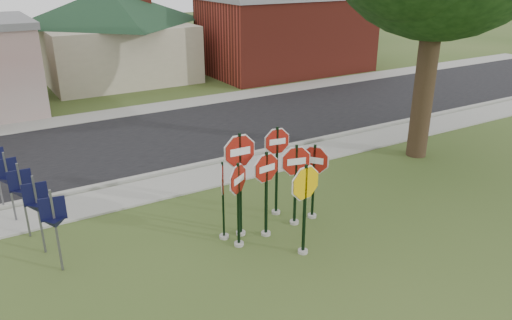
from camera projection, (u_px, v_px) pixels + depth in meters
ground at (306, 259)px, 11.72m from camera, size 120.00×120.00×0.00m
sidewalk_near at (205, 178)px, 16.09m from camera, size 60.00×1.60×0.06m
road at (156, 139)px, 19.68m from camera, size 60.00×7.00×0.04m
sidewalk_far at (123, 113)px, 23.11m from camera, size 60.00×1.60×0.06m
curb at (192, 167)px, 16.88m from camera, size 60.00×0.20×0.14m
stop_sign_center at (266, 183)px, 12.25m from camera, size 1.03×0.24×2.37m
stop_sign_yellow at (305, 198)px, 11.45m from camera, size 1.13×0.24×2.40m
stop_sign_left at (238, 195)px, 11.80m from camera, size 0.86×0.55×2.29m
stop_sign_right at (296, 174)px, 12.81m from camera, size 1.07×0.27×2.34m
stop_sign_back_right at (277, 160)px, 13.28m from camera, size 0.98×0.24×2.62m
stop_sign_back_left at (240, 169)px, 12.13m from camera, size 1.15×0.24×2.86m
stop_sign_far_right at (314, 172)px, 13.18m from camera, size 0.64×0.87×2.22m
stop_sign_far_left at (223, 191)px, 12.16m from camera, size 0.52×0.95×2.18m
route_sign_row at (22, 193)px, 12.27m from camera, size 1.43×4.63×2.00m
building_house at (111, 16)px, 28.87m from camera, size 11.60×11.60×6.20m
building_brick at (287, 33)px, 31.33m from camera, size 10.20×6.20×4.75m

